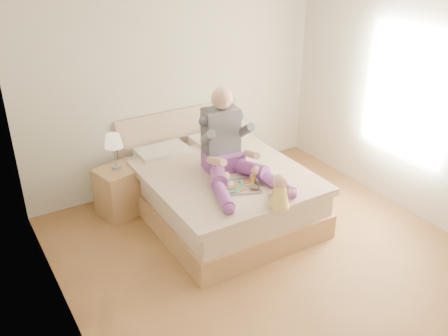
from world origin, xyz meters
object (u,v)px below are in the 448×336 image
bed (218,189)px  nightstand (120,191)px  baby (279,193)px  tray (238,185)px  adult (229,150)px

bed → nightstand: 1.16m
baby → tray: bearing=128.8°
nightstand → tray: size_ratio=1.14×
tray → baby: baby is taller
adult → baby: bearing=-78.5°
bed → baby: size_ratio=6.10×
nightstand → baby: baby is taller
bed → adult: (0.02, -0.22, 0.58)m
nightstand → tray: 1.51m
nightstand → baby: 2.03m
nightstand → baby: (1.08, -1.65, 0.46)m
bed → nightstand: size_ratio=3.75×
bed → nightstand: (-1.00, 0.58, -0.03)m
nightstand → tray: bearing=-64.2°
nightstand → adult: adult is taller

